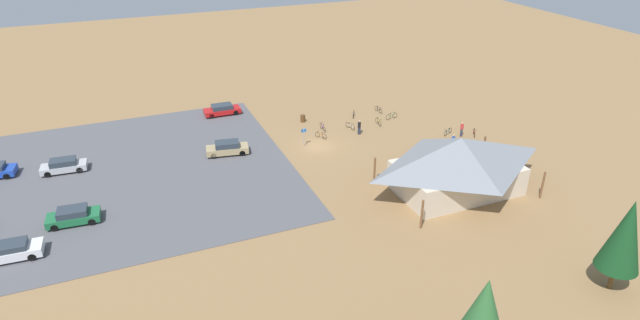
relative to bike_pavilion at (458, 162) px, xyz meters
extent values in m
plane|color=#937047|center=(8.43, -14.13, -3.03)|extent=(160.00, 160.00, 0.00)
cube|color=#56565B|center=(30.90, -15.18, -3.00)|extent=(36.45, 30.95, 0.05)
cube|color=beige|center=(0.00, 0.00, -1.66)|extent=(11.24, 6.75, 2.74)
pyramid|color=gray|center=(0.00, 0.00, 1.08)|extent=(13.31, 8.82, 2.73)
cylinder|color=brown|center=(-6.50, -4.25, -1.66)|extent=(0.20, 0.20, 2.74)
cylinder|color=brown|center=(6.50, -4.25, -1.66)|extent=(0.20, 0.20, 2.74)
cylinder|color=brown|center=(-6.50, 4.25, -1.66)|extent=(0.20, 0.20, 2.74)
cylinder|color=brown|center=(6.50, 4.25, -1.66)|extent=(0.20, 0.20, 2.74)
cylinder|color=brown|center=(7.47, -21.41, -2.58)|extent=(0.60, 0.60, 0.90)
cylinder|color=#99999E|center=(9.86, -14.75, -1.93)|extent=(0.08, 0.08, 2.20)
cube|color=#1959B2|center=(9.86, -14.75, -1.13)|extent=(0.56, 0.04, 0.40)
cone|color=#2D6633|center=(12.52, 19.17, 2.00)|extent=(3.63, 3.63, 5.48)
cylinder|color=brown|center=(-2.00, 15.96, -2.10)|extent=(0.33, 0.33, 1.86)
cone|color=#14421E|center=(-2.00, 15.96, 1.56)|extent=(2.92, 2.92, 5.45)
torus|color=black|center=(6.24, -17.42, -2.67)|extent=(0.06, 0.72, 0.72)
torus|color=black|center=(6.22, -18.47, -2.67)|extent=(0.06, 0.72, 0.72)
cylinder|color=#722D9E|center=(6.23, -17.95, -2.55)|extent=(0.06, 0.97, 0.04)
cylinder|color=#722D9E|center=(6.24, -17.76, -2.44)|extent=(0.04, 0.04, 0.46)
cube|color=black|center=(6.24, -17.76, -2.21)|extent=(0.09, 0.20, 0.05)
cylinder|color=#722D9E|center=(6.22, -18.37, -2.42)|extent=(0.04, 0.04, 0.50)
cylinder|color=black|center=(6.22, -18.37, -2.17)|extent=(0.48, 0.05, 0.03)
torus|color=black|center=(0.69, -20.87, -2.68)|extent=(0.38, 0.62, 0.70)
torus|color=black|center=(1.17, -20.05, -2.68)|extent=(0.38, 0.62, 0.70)
cylinder|color=#B7B7BC|center=(0.93, -20.46, -2.56)|extent=(0.47, 0.78, 0.04)
cylinder|color=#B7B7BC|center=(0.85, -20.61, -2.46)|extent=(0.04, 0.04, 0.44)
cube|color=black|center=(0.85, -20.61, -2.24)|extent=(0.17, 0.21, 0.05)
cylinder|color=#B7B7BC|center=(1.12, -20.13, -2.47)|extent=(0.04, 0.04, 0.42)
cylinder|color=black|center=(1.12, -20.13, -2.26)|extent=(0.43, 0.27, 0.03)
torus|color=black|center=(3.09, -17.62, -2.68)|extent=(0.20, 0.68, 0.69)
torus|color=black|center=(2.85, -16.66, -2.68)|extent=(0.20, 0.68, 0.69)
cylinder|color=silver|center=(2.97, -17.14, -2.57)|extent=(0.25, 0.90, 0.04)
cylinder|color=silver|center=(3.01, -17.32, -2.50)|extent=(0.04, 0.04, 0.36)
cube|color=black|center=(3.01, -17.32, -2.32)|extent=(0.13, 0.21, 0.05)
cylinder|color=silver|center=(2.87, -16.76, -2.44)|extent=(0.04, 0.04, 0.47)
cylinder|color=black|center=(2.87, -16.76, -2.21)|extent=(0.47, 0.15, 0.03)
torus|color=black|center=(7.02, -15.59, -2.70)|extent=(0.39, 0.56, 0.64)
torus|color=black|center=(7.56, -16.40, -2.70)|extent=(0.39, 0.56, 0.64)
cylinder|color=orange|center=(7.29, -16.00, -2.60)|extent=(0.52, 0.76, 0.04)
cylinder|color=orange|center=(7.19, -15.85, -2.51)|extent=(0.04, 0.04, 0.39)
cube|color=black|center=(7.19, -15.85, -2.31)|extent=(0.18, 0.21, 0.05)
cylinder|color=orange|center=(7.50, -16.32, -2.49)|extent=(0.04, 0.04, 0.44)
cylinder|color=black|center=(7.50, -16.32, -2.27)|extent=(0.42, 0.29, 0.03)
torus|color=black|center=(-6.42, -7.20, -2.70)|extent=(0.52, 0.46, 0.65)
torus|color=black|center=(-7.21, -7.89, -2.70)|extent=(0.52, 0.46, 0.65)
cylinder|color=#2347B7|center=(-6.82, -7.54, -2.59)|extent=(0.75, 0.67, 0.04)
cylinder|color=#2347B7|center=(-6.67, -7.42, -2.50)|extent=(0.04, 0.04, 0.40)
cube|color=black|center=(-6.67, -7.42, -2.30)|extent=(0.20, 0.19, 0.05)
cylinder|color=#2347B7|center=(-7.13, -7.82, -2.47)|extent=(0.04, 0.04, 0.45)
cylinder|color=black|center=(-7.13, -7.82, -2.25)|extent=(0.34, 0.38, 0.03)
torus|color=black|center=(-7.45, -11.48, -2.69)|extent=(0.62, 0.34, 0.67)
torus|color=black|center=(-6.48, -10.98, -2.69)|extent=(0.62, 0.34, 0.67)
cylinder|color=#197A7F|center=(-6.96, -11.23, -2.58)|extent=(0.91, 0.49, 0.04)
cylinder|color=#197A7F|center=(-7.14, -11.32, -2.51)|extent=(0.04, 0.04, 0.36)
cube|color=black|center=(-7.14, -11.32, -2.33)|extent=(0.21, 0.16, 0.05)
cylinder|color=#197A7F|center=(-6.57, -11.03, -2.49)|extent=(0.04, 0.04, 0.40)
cylinder|color=black|center=(-6.57, -11.03, -2.29)|extent=(0.25, 0.44, 0.03)
torus|color=black|center=(-2.72, -21.21, -2.69)|extent=(0.10, 0.67, 0.67)
torus|color=black|center=(-2.81, -20.17, -2.69)|extent=(0.10, 0.67, 0.67)
cylinder|color=black|center=(-2.76, -20.69, -2.58)|extent=(0.12, 0.96, 0.04)
cylinder|color=black|center=(-2.75, -20.88, -2.49)|extent=(0.04, 0.04, 0.41)
cube|color=black|center=(-2.75, -20.88, -2.28)|extent=(0.10, 0.21, 0.05)
cylinder|color=black|center=(-2.80, -20.27, -2.46)|extent=(0.04, 0.04, 0.47)
cylinder|color=black|center=(-2.80, -20.27, -2.23)|extent=(0.48, 0.07, 0.03)
torus|color=black|center=(-0.80, -17.46, -2.65)|extent=(0.12, 0.75, 0.75)
torus|color=black|center=(-0.69, -16.44, -2.65)|extent=(0.12, 0.75, 0.75)
cylinder|color=yellow|center=(-0.75, -16.95, -2.53)|extent=(0.14, 0.94, 0.04)
cylinder|color=yellow|center=(-0.77, -17.13, -2.41)|extent=(0.04, 0.04, 0.48)
cube|color=black|center=(-0.77, -17.13, -2.18)|extent=(0.10, 0.21, 0.05)
cylinder|color=yellow|center=(-0.70, -16.54, -2.42)|extent=(0.04, 0.04, 0.46)
cylinder|color=black|center=(-0.70, -16.54, -2.19)|extent=(0.48, 0.09, 0.03)
torus|color=black|center=(-9.94, -10.28, -2.69)|extent=(0.39, 0.59, 0.67)
torus|color=black|center=(-9.36, -9.38, -2.69)|extent=(0.39, 0.59, 0.67)
cylinder|color=red|center=(-9.65, -9.83, -2.58)|extent=(0.56, 0.85, 0.04)
cylinder|color=red|center=(-9.76, -10.00, -2.48)|extent=(0.04, 0.04, 0.42)
cube|color=black|center=(-9.76, -10.00, -2.27)|extent=(0.18, 0.21, 0.05)
cylinder|color=red|center=(-9.42, -9.47, -2.45)|extent=(0.04, 0.04, 0.49)
cylinder|color=black|center=(-9.42, -9.47, -2.20)|extent=(0.42, 0.29, 0.03)
torus|color=black|center=(-2.64, -17.87, -2.65)|extent=(0.73, 0.19, 0.74)
torus|color=black|center=(-3.70, -18.09, -2.65)|extent=(0.73, 0.19, 0.74)
cylinder|color=#1E7F38|center=(-3.17, -17.98, -2.53)|extent=(0.98, 0.24, 0.04)
cylinder|color=#1E7F38|center=(-2.98, -17.94, -2.45)|extent=(0.04, 0.04, 0.42)
cube|color=black|center=(-2.98, -17.94, -2.24)|extent=(0.21, 0.12, 0.05)
cylinder|color=#1E7F38|center=(-3.60, -18.07, -2.43)|extent=(0.04, 0.04, 0.44)
cylinder|color=black|center=(-3.60, -18.07, -2.21)|extent=(0.13, 0.48, 0.03)
cube|color=#BCBCC1|center=(34.65, -18.26, -2.45)|extent=(4.46, 2.03, 0.61)
cube|color=#2D3842|center=(34.65, -18.26, -1.86)|extent=(2.54, 1.69, 0.57)
cylinder|color=black|center=(36.18, -17.61, -2.66)|extent=(0.65, 0.26, 0.64)
cylinder|color=black|center=(36.07, -19.12, -2.66)|extent=(0.65, 0.26, 0.64)
cylinder|color=black|center=(33.22, -17.40, -2.66)|extent=(0.65, 0.26, 0.64)
cylinder|color=black|center=(33.12, -18.91, -2.66)|extent=(0.65, 0.26, 0.64)
cylinder|color=black|center=(39.91, -18.73, -2.66)|extent=(0.66, 0.30, 0.64)
cylinder|color=black|center=(39.68, -20.38, -2.66)|extent=(0.66, 0.30, 0.64)
cube|color=#1E6B3D|center=(33.69, -7.76, -2.44)|extent=(4.43, 2.18, 0.64)
cube|color=#2D3842|center=(33.69, -7.76, -1.84)|extent=(2.53, 1.82, 0.55)
cylinder|color=black|center=(35.21, -7.04, -2.66)|extent=(0.65, 0.27, 0.64)
cylinder|color=black|center=(35.09, -8.68, -2.66)|extent=(0.65, 0.27, 0.64)
cylinder|color=black|center=(32.29, -6.83, -2.66)|extent=(0.65, 0.27, 0.64)
cylinder|color=black|center=(32.17, -8.47, -2.66)|extent=(0.65, 0.27, 0.64)
cube|color=tan|center=(18.31, -15.91, -2.42)|extent=(4.73, 2.51, 0.67)
cube|color=#2D3842|center=(18.31, -15.91, -1.79)|extent=(2.75, 1.96, 0.59)
cylinder|color=black|center=(19.95, -15.42, -2.66)|extent=(0.67, 0.33, 0.64)
cylinder|color=black|center=(19.69, -16.93, -2.66)|extent=(0.67, 0.33, 0.64)
cylinder|color=black|center=(16.94, -14.89, -2.66)|extent=(0.67, 0.33, 0.64)
cylinder|color=black|center=(16.67, -16.41, -2.66)|extent=(0.67, 0.33, 0.64)
cube|color=red|center=(16.21, -27.49, -2.46)|extent=(4.59, 1.91, 0.58)
cube|color=#2D3842|center=(16.21, -27.49, -1.90)|extent=(2.58, 1.66, 0.54)
cylinder|color=black|center=(17.78, -26.70, -2.66)|extent=(0.64, 0.23, 0.64)
cylinder|color=black|center=(17.75, -28.33, -2.66)|extent=(0.64, 0.23, 0.64)
cylinder|color=black|center=(14.67, -26.66, -2.66)|extent=(0.64, 0.23, 0.64)
cylinder|color=black|center=(14.65, -28.28, -2.66)|extent=(0.64, 0.23, 0.64)
cube|color=white|center=(38.25, -4.24, -2.41)|extent=(4.84, 2.09, 0.70)
cube|color=#2D3842|center=(38.25, -4.24, -1.83)|extent=(2.74, 1.76, 0.46)
cylinder|color=black|center=(36.67, -3.34, -2.66)|extent=(0.65, 0.25, 0.64)
cylinder|color=black|center=(36.59, -4.98, -2.66)|extent=(0.65, 0.25, 0.64)
cube|color=#2D3347|center=(-5.23, -7.86, -2.60)|extent=(0.37, 0.40, 0.86)
cylinder|color=blue|center=(-5.23, -7.86, -1.86)|extent=(0.36, 0.36, 0.60)
sphere|color=tan|center=(-5.23, -7.86, -1.44)|extent=(0.24, 0.24, 0.24)
cube|color=#2D3347|center=(-8.12, -10.25, -2.55)|extent=(0.38, 0.40, 0.94)
cylinder|color=red|center=(-8.12, -10.25, -1.79)|extent=(0.36, 0.36, 0.59)
sphere|color=tan|center=(-8.12, -10.25, -1.37)|extent=(0.24, 0.24, 0.24)
cube|color=#2D3347|center=(2.68, -15.33, -2.57)|extent=(0.24, 0.32, 0.90)
cylinder|color=black|center=(2.68, -15.33, -1.81)|extent=(0.36, 0.36, 0.62)
sphere|color=tan|center=(2.68, -15.33, -1.38)|extent=(0.24, 0.24, 0.24)
camera|label=1|loc=(28.64, 35.45, 22.36)|focal=29.55mm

